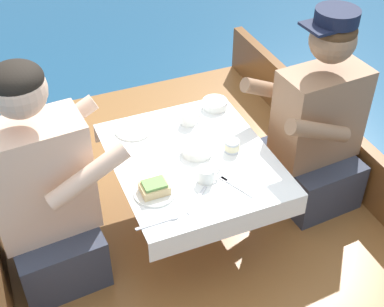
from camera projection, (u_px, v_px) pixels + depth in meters
name	position (u px, v px, depth m)	size (l,w,h in m)	color
ground_plane	(200.00, 276.00, 2.69)	(60.00, 60.00, 0.00)	navy
boat_deck	(200.00, 259.00, 2.61)	(1.85, 2.87, 0.26)	brown
gunwale_starboard	(362.00, 170.00, 2.70)	(0.06, 2.87, 0.30)	brown
cockpit_table	(192.00, 165.00, 2.35)	(0.68, 0.80, 0.44)	#B2B2B7
person_port	(45.00, 197.00, 2.16)	(0.55, 0.47, 1.03)	#333847
person_starboard	(316.00, 130.00, 2.54)	(0.54, 0.47, 1.01)	#333847
plate_sandwich	(155.00, 193.00, 2.14)	(0.17, 0.17, 0.01)	silver
plate_bread	(133.00, 130.00, 2.47)	(0.17, 0.17, 0.01)	silver
sandwich	(154.00, 188.00, 2.13)	(0.11, 0.09, 0.05)	#E0BC7F
bowl_port_near	(197.00, 148.00, 2.34)	(0.14, 0.14, 0.04)	silver
bowl_starboard_near	(215.00, 103.00, 2.61)	(0.12, 0.12, 0.04)	silver
coffee_cup_port	(206.00, 174.00, 2.19)	(0.10, 0.07, 0.06)	silver
coffee_cup_starboard	(188.00, 118.00, 2.50)	(0.10, 0.07, 0.06)	silver
tin_can	(232.00, 146.00, 2.34)	(0.07, 0.07, 0.05)	silver
utensil_knife_starboard	(197.00, 200.00, 2.11)	(0.13, 0.12, 0.00)	silver
utensil_fork_starboard	(233.00, 185.00, 2.18)	(0.08, 0.17, 0.00)	silver
utensil_spoon_port	(164.00, 221.00, 2.02)	(0.17, 0.02, 0.01)	silver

